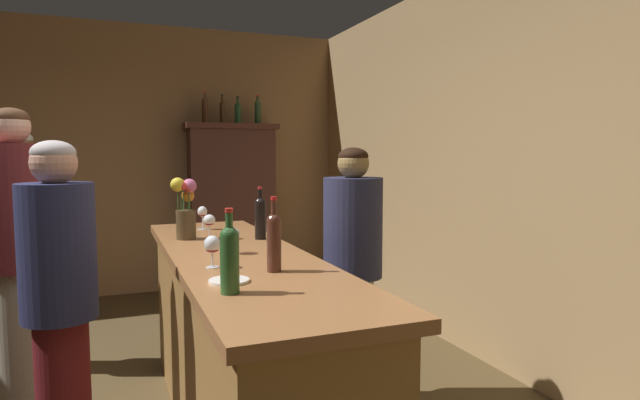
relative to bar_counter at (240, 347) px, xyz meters
name	(u,v)px	position (x,y,z in m)	size (l,w,h in m)	color
wall_back	(105,161)	(-0.63, 3.39, 0.93)	(5.16, 0.12, 2.87)	#A67E55
wall_right	(562,166)	(1.95, -0.21, 0.93)	(0.12, 7.20, 2.87)	#A28053
bar_counter	(240,347)	(0.00, 0.00, 0.00)	(0.68, 2.62, 1.00)	olive
display_cabinet	(232,204)	(0.65, 3.12, 0.45)	(1.00, 0.37, 1.83)	#4F2D28
wine_bottle_malbec	(260,216)	(0.23, 0.40, 0.64)	(0.07, 0.07, 0.32)	black
wine_bottle_merlot	(274,239)	(0.05, -0.48, 0.64)	(0.06, 0.06, 0.33)	#49261B
wine_bottle_pinot	(230,256)	(-0.21, -0.76, 0.63)	(0.07, 0.07, 0.32)	#295326
wine_glass_front	(232,235)	(-0.03, 0.01, 0.59)	(0.08, 0.08, 0.13)	white
wine_glass_mid	(202,213)	(-0.03, 0.95, 0.61)	(0.07, 0.07, 0.16)	white
wine_glass_rear	(209,222)	(-0.07, 0.45, 0.61)	(0.07, 0.07, 0.16)	white
wine_glass_spare	(212,246)	(-0.19, -0.30, 0.59)	(0.07, 0.07, 0.15)	white
flower_arrangement	(185,207)	(-0.19, 0.57, 0.69)	(0.15, 0.12, 0.37)	#4D3C24
cheese_plate	(229,281)	(-0.18, -0.59, 0.50)	(0.16, 0.16, 0.01)	white
display_bottle_left	(205,109)	(0.38, 3.12, 1.48)	(0.07, 0.07, 0.34)	#462815
display_bottle_midleft	(222,111)	(0.56, 3.12, 1.47)	(0.06, 0.06, 0.31)	#472D17
display_bottle_center	(238,112)	(0.73, 3.12, 1.46)	(0.07, 0.07, 0.30)	#24532C
display_bottle_midright	(258,111)	(0.95, 3.12, 1.48)	(0.07, 0.07, 0.32)	#2B4D2A
patron_in_navy	(59,298)	(-0.83, -0.08, 0.37)	(0.32, 0.32, 1.57)	maroon
patron_by_cabinet	(17,252)	(-1.09, 0.61, 0.47)	(0.34, 0.34, 1.76)	#9E9881
patron_redhead	(24,239)	(-1.17, 1.49, 0.42)	(0.33, 0.33, 1.66)	#263032
bartender	(353,265)	(0.73, 0.18, 0.34)	(0.35, 0.35, 1.55)	#B4B18D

